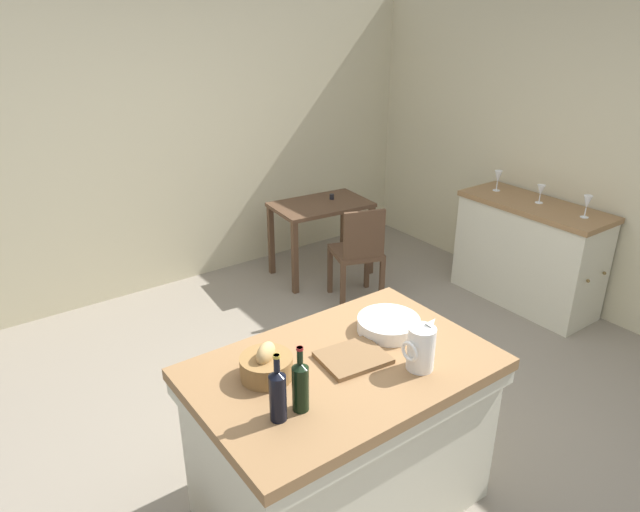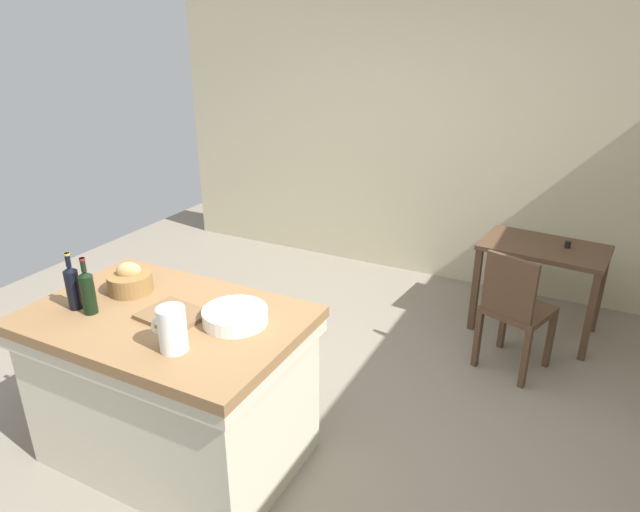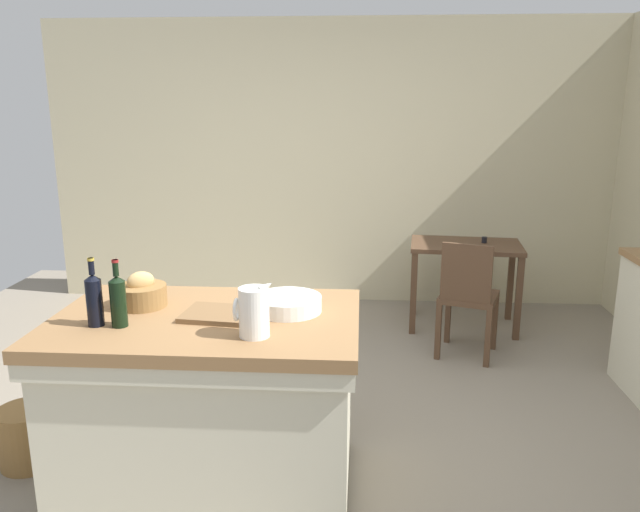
% 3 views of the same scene
% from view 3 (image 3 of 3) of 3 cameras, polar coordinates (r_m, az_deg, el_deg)
% --- Properties ---
extents(ground_plane, '(6.76, 6.76, 0.00)m').
position_cam_3_polar(ground_plane, '(3.72, -0.64, -16.20)').
color(ground_plane, gray).
extents(wall_back, '(5.32, 0.12, 2.60)m').
position_cam_3_polar(wall_back, '(5.83, 1.32, 8.43)').
color(wall_back, beige).
rests_on(wall_back, ground).
extents(island_table, '(1.43, 0.94, 0.90)m').
position_cam_3_polar(island_table, '(3.12, -10.14, -12.65)').
color(island_table, olive).
rests_on(island_table, ground).
extents(writing_desk, '(0.95, 0.65, 0.78)m').
position_cam_3_polar(writing_desk, '(5.31, 13.25, -0.10)').
color(writing_desk, '#513826').
rests_on(writing_desk, ground).
extents(wooden_chair, '(0.51, 0.51, 0.90)m').
position_cam_3_polar(wooden_chair, '(4.69, 13.45, -3.52)').
color(wooden_chair, '#513826').
rests_on(wooden_chair, ground).
extents(pitcher, '(0.17, 0.13, 0.26)m').
position_cam_3_polar(pitcher, '(2.65, -6.14, -5.11)').
color(pitcher, white).
rests_on(pitcher, island_table).
extents(wash_bowl, '(0.33, 0.33, 0.07)m').
position_cam_3_polar(wash_bowl, '(2.97, -3.00, -4.41)').
color(wash_bowl, white).
rests_on(wash_bowl, island_table).
extents(bread_basket, '(0.24, 0.24, 0.18)m').
position_cam_3_polar(bread_basket, '(3.15, -16.13, -3.37)').
color(bread_basket, olive).
rests_on(bread_basket, island_table).
extents(cutting_board, '(0.34, 0.29, 0.02)m').
position_cam_3_polar(cutting_board, '(2.94, -9.38, -5.30)').
color(cutting_board, brown).
rests_on(cutting_board, island_table).
extents(wine_bottle_dark, '(0.07, 0.07, 0.31)m').
position_cam_3_polar(wine_bottle_dark, '(2.89, -18.10, -3.85)').
color(wine_bottle_dark, black).
rests_on(wine_bottle_dark, island_table).
extents(wine_bottle_amber, '(0.07, 0.07, 0.31)m').
position_cam_3_polar(wine_bottle_amber, '(2.93, -20.09, -3.70)').
color(wine_bottle_amber, black).
rests_on(wine_bottle_amber, island_table).
extents(wicker_hamper, '(0.30, 0.30, 0.31)m').
position_cam_3_polar(wicker_hamper, '(3.74, -25.32, -14.78)').
color(wicker_hamper, olive).
rests_on(wicker_hamper, ground).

